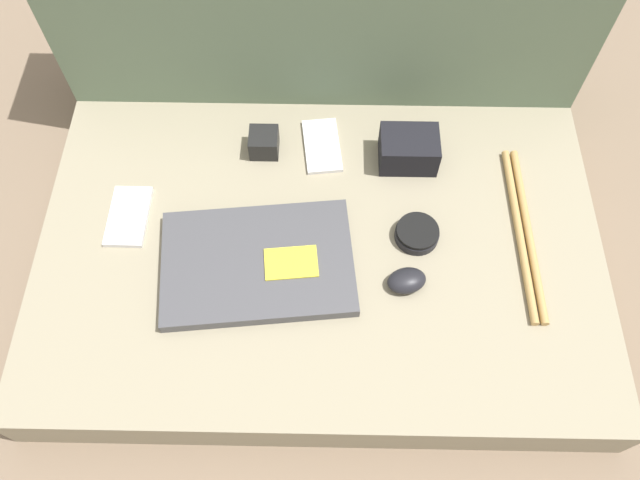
% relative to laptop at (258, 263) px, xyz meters
% --- Properties ---
extents(ground_plane, '(8.00, 8.00, 0.00)m').
position_rel_laptop_xyz_m(ground_plane, '(0.11, 0.04, -0.11)').
color(ground_plane, '#7A6651').
extents(couch_seat, '(1.00, 0.65, 0.10)m').
position_rel_laptop_xyz_m(couch_seat, '(0.11, 0.04, -0.06)').
color(couch_seat, gray).
rests_on(couch_seat, ground_plane).
extents(couch_backrest, '(1.00, 0.20, 0.45)m').
position_rel_laptop_xyz_m(couch_backrest, '(0.11, 0.47, 0.11)').
color(couch_backrest, '#60755B').
rests_on(couch_backrest, ground_plane).
extents(laptop, '(0.35, 0.25, 0.03)m').
position_rel_laptop_xyz_m(laptop, '(0.00, 0.00, 0.00)').
color(laptop, '#47474C').
rests_on(laptop, couch_seat).
extents(computer_mouse, '(0.08, 0.06, 0.03)m').
position_rel_laptop_xyz_m(computer_mouse, '(0.25, -0.03, 0.00)').
color(computer_mouse, black).
rests_on(computer_mouse, couch_seat).
extents(speaker_puck, '(0.08, 0.08, 0.02)m').
position_rel_laptop_xyz_m(speaker_puck, '(0.28, 0.06, 0.00)').
color(speaker_puck, black).
rests_on(speaker_puck, couch_seat).
extents(phone_silver, '(0.07, 0.12, 0.01)m').
position_rel_laptop_xyz_m(phone_silver, '(-0.24, 0.09, -0.01)').
color(phone_silver, silver).
rests_on(phone_silver, couch_seat).
extents(phone_black, '(0.08, 0.13, 0.01)m').
position_rel_laptop_xyz_m(phone_black, '(0.11, 0.26, -0.01)').
color(phone_black, silver).
rests_on(phone_black, couch_seat).
extents(camera_pouch, '(0.11, 0.08, 0.06)m').
position_rel_laptop_xyz_m(camera_pouch, '(0.27, 0.23, 0.02)').
color(camera_pouch, black).
rests_on(camera_pouch, couch_seat).
extents(charger_brick, '(0.05, 0.05, 0.05)m').
position_rel_laptop_xyz_m(charger_brick, '(-0.00, 0.25, 0.01)').
color(charger_brick, black).
rests_on(charger_brick, couch_seat).
extents(drumstick_pair, '(0.03, 0.35, 0.01)m').
position_rel_laptop_xyz_m(drumstick_pair, '(0.47, 0.07, -0.00)').
color(drumstick_pair, tan).
rests_on(drumstick_pair, couch_seat).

